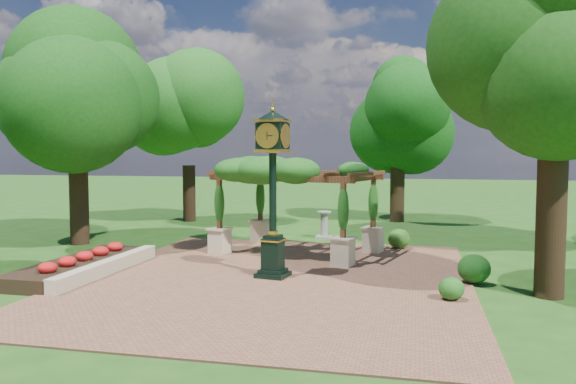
# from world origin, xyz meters

# --- Properties ---
(ground) EXTENTS (120.00, 120.00, 0.00)m
(ground) POSITION_xyz_m (0.00, 0.00, 0.00)
(ground) COLOR #1E4714
(ground) RESTS_ON ground
(brick_plaza) EXTENTS (10.00, 12.00, 0.04)m
(brick_plaza) POSITION_xyz_m (0.00, 1.00, 0.02)
(brick_plaza) COLOR brown
(brick_plaza) RESTS_ON ground
(border_wall) EXTENTS (0.35, 5.00, 0.40)m
(border_wall) POSITION_xyz_m (-4.60, 0.50, 0.20)
(border_wall) COLOR #C6B793
(border_wall) RESTS_ON ground
(flower_bed) EXTENTS (1.50, 5.00, 0.36)m
(flower_bed) POSITION_xyz_m (-5.50, 0.50, 0.18)
(flower_bed) COLOR red
(flower_bed) RESTS_ON ground
(pedestal_clock) EXTENTS (1.01, 1.01, 4.47)m
(pedestal_clock) POSITION_xyz_m (-0.09, 1.08, 2.68)
(pedestal_clock) COLOR black
(pedestal_clock) RESTS_ON brick_plaza
(pergola) EXTENTS (5.68, 4.34, 3.17)m
(pergola) POSITION_xyz_m (-0.22, 4.77, 2.61)
(pergola) COLOR beige
(pergola) RESTS_ON brick_plaza
(sundial) EXTENTS (0.59, 0.59, 1.05)m
(sundial) POSITION_xyz_m (0.12, 8.28, 0.46)
(sundial) COLOR #989990
(sundial) RESTS_ON ground
(shrub_front) EXTENTS (0.63, 0.63, 0.51)m
(shrub_front) POSITION_xyz_m (4.39, -0.31, 0.30)
(shrub_front) COLOR #1F5919
(shrub_front) RESTS_ON brick_plaza
(shrub_mid) EXTENTS (0.88, 0.88, 0.73)m
(shrub_mid) POSITION_xyz_m (5.05, 1.50, 0.41)
(shrub_mid) COLOR #174814
(shrub_mid) RESTS_ON brick_plaza
(shrub_back) EXTENTS (0.92, 0.92, 0.67)m
(shrub_back) POSITION_xyz_m (3.04, 6.32, 0.38)
(shrub_back) COLOR #275719
(shrub_back) RESTS_ON brick_plaza
(tree_west_near) EXTENTS (4.68, 4.68, 8.96)m
(tree_west_near) POSITION_xyz_m (-8.36, 4.95, 6.16)
(tree_west_near) COLOR #352115
(tree_west_near) RESTS_ON ground
(tree_west_far) EXTENTS (4.02, 4.02, 7.00)m
(tree_west_far) POSITION_xyz_m (-7.17, 12.28, 4.81)
(tree_west_far) COLOR black
(tree_west_far) RESTS_ON ground
(tree_north) EXTENTS (3.79, 3.79, 7.89)m
(tree_north) POSITION_xyz_m (2.71, 14.30, 5.40)
(tree_north) COLOR black
(tree_north) RESTS_ON ground
(tree_east_near) EXTENTS (3.88, 3.88, 8.18)m
(tree_east_near) POSITION_xyz_m (6.61, 0.60, 5.60)
(tree_east_near) COLOR #332114
(tree_east_near) RESTS_ON ground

